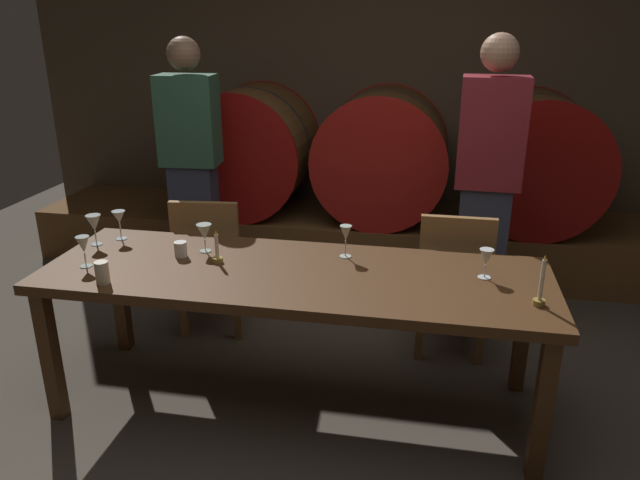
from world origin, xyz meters
The scene contains 21 objects.
ground_plane centered at (0.00, 0.00, 0.00)m, with size 7.96×7.96×0.00m, color #4C443A.
back_wall centered at (0.00, 2.70, 1.38)m, with size 6.12×0.24×2.75m, color brown.
barrel_shelf centered at (0.00, 2.15, 0.20)m, with size 5.51×0.90×0.40m, color brown.
wine_barrel_left centered at (-1.07, 2.15, 0.88)m, with size 0.98×0.88×0.98m.
wine_barrel_center centered at (-0.01, 2.15, 0.88)m, with size 0.98×0.88×0.98m.
wine_barrel_right centered at (1.09, 2.15, 0.88)m, with size 0.98×0.88×0.98m.
dining_table centered at (-0.24, 0.16, 0.67)m, with size 2.42×0.80×0.74m.
chair_left centered at (-0.92, 0.81, 0.49)m, with size 0.44×0.44×0.88m.
chair_right centered at (0.53, 0.80, 0.49)m, with size 0.40×0.40×0.88m.
guest_left centered at (-1.23, 1.36, 0.91)m, with size 0.40×0.27×1.76m.
guest_right centered at (0.70, 1.24, 0.93)m, with size 0.39×0.26×1.79m.
candle_left centered at (-0.64, 0.19, 0.78)m, with size 0.05×0.05×0.17m.
candle_right centered at (0.85, -0.01, 0.80)m, with size 0.05×0.05×0.23m.
wine_glass_far_left centered at (-1.35, 0.30, 0.85)m, with size 0.08×0.08×0.16m.
wine_glass_left centered at (-1.27, 0.41, 0.86)m, with size 0.07×0.07×0.16m.
wine_glass_center_left centered at (-1.25, 0.02, 0.84)m, with size 0.06×0.06×0.15m.
wine_glass_center_right centered at (-0.75, 0.32, 0.84)m, with size 0.08×0.08×0.15m.
wine_glass_right centered at (-0.03, 0.38, 0.86)m, with size 0.06×0.06×0.17m.
wine_glass_far_right centered at (0.64, 0.24, 0.83)m, with size 0.07×0.07×0.14m.
cup_left centered at (-1.06, -0.15, 0.79)m, with size 0.06×0.06×0.10m, color beige.
cup_right centered at (-0.85, 0.23, 0.78)m, with size 0.06×0.06×0.08m, color white.
Camera 1 is at (0.38, -2.42, 1.87)m, focal length 33.90 mm.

